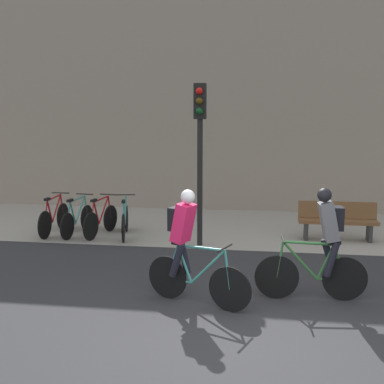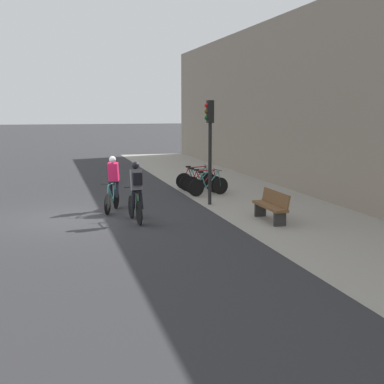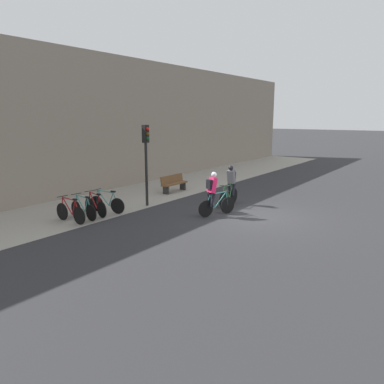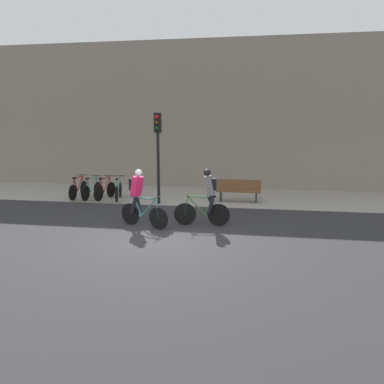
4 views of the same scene
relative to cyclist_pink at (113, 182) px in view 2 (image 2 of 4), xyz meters
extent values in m
plane|color=#2B2B2D|center=(0.94, -1.45, -0.95)|extent=(200.00, 200.00, 0.00)
cube|color=gray|center=(0.94, 5.30, -0.94)|extent=(44.00, 4.50, 0.01)
cube|color=gray|center=(0.94, 7.85, 2.63)|extent=(44.00, 0.60, 7.14)
cylinder|color=black|center=(0.68, -0.26, -0.60)|extent=(0.65, 0.28, 0.69)
cylinder|color=black|center=(-0.34, 0.13, -0.60)|extent=(0.65, 0.28, 0.69)
cylinder|color=teal|center=(0.33, -0.13, -0.32)|extent=(0.57, 0.26, 0.62)
cylinder|color=teal|center=(-0.05, 0.02, -0.34)|extent=(0.27, 0.14, 0.58)
cylinder|color=teal|center=(0.22, -0.09, -0.04)|extent=(0.77, 0.33, 0.07)
cylinder|color=teal|center=(-0.14, 0.05, -0.61)|extent=(0.42, 0.19, 0.05)
cylinder|color=teal|center=(-0.25, 0.10, -0.33)|extent=(0.22, 0.11, 0.56)
cylinder|color=teal|center=(0.64, -0.25, -0.31)|extent=(0.13, 0.08, 0.59)
cylinder|color=black|center=(0.60, -0.23, 0.02)|extent=(0.19, 0.44, 0.03)
cube|color=black|center=(-0.16, 0.06, -0.01)|extent=(0.22, 0.15, 0.06)
cube|color=#EA1E56|center=(-0.07, 0.03, 0.32)|extent=(0.41, 0.41, 0.63)
sphere|color=silver|center=(0.01, 0.00, 0.73)|extent=(0.28, 0.28, 0.22)
cylinder|color=black|center=(-0.15, -0.06, -0.26)|extent=(0.30, 0.20, 0.56)
cylinder|color=black|center=(-0.07, 0.15, -0.26)|extent=(0.26, 0.19, 0.56)
cube|color=black|center=(-0.20, 0.08, 0.37)|extent=(0.23, 0.29, 0.36)
cylinder|color=black|center=(1.38, 0.37, -0.59)|extent=(0.70, 0.08, 0.70)
cylinder|color=black|center=(2.43, 0.43, -0.59)|extent=(0.70, 0.08, 0.70)
cylinder|color=#2D6B33|center=(1.74, 0.39, -0.31)|extent=(0.58, 0.08, 0.62)
cylinder|color=#2D6B33|center=(2.13, 0.41, -0.33)|extent=(0.27, 0.06, 0.58)
cylinder|color=#2D6B33|center=(1.85, 0.40, -0.03)|extent=(0.79, 0.09, 0.07)
cylinder|color=#2D6B33|center=(2.22, 0.42, -0.60)|extent=(0.43, 0.06, 0.05)
cylinder|color=#2D6B33|center=(2.34, 0.43, -0.32)|extent=(0.22, 0.05, 0.56)
cylinder|color=#2D6B33|center=(1.42, 0.37, -0.30)|extent=(0.12, 0.04, 0.59)
cylinder|color=black|center=(1.46, 0.37, 0.03)|extent=(0.06, 0.46, 0.03)
cube|color=black|center=(2.24, 0.42, 0.00)|extent=(0.20, 0.09, 0.06)
cube|color=#5B5B60|center=(2.14, 0.42, 0.33)|extent=(0.34, 0.34, 0.63)
sphere|color=black|center=(2.06, 0.41, 0.74)|extent=(0.23, 0.23, 0.22)
cylinder|color=black|center=(2.19, 0.53, -0.25)|extent=(0.28, 0.13, 0.56)
cylinder|color=black|center=(2.20, 0.31, -0.25)|extent=(0.25, 0.12, 0.56)
cube|color=black|center=(2.28, 0.42, 0.38)|extent=(0.16, 0.27, 0.36)
cylinder|color=black|center=(-3.92, 4.40, -0.61)|extent=(0.04, 0.67, 0.67)
cylinder|color=black|center=(-3.93, 3.37, -0.61)|extent=(0.04, 0.67, 0.67)
cylinder|color=maroon|center=(-3.93, 4.05, -0.33)|extent=(0.04, 0.56, 0.62)
cylinder|color=maroon|center=(-3.93, 3.67, -0.34)|extent=(0.04, 0.26, 0.58)
cylinder|color=maroon|center=(-3.93, 3.93, -0.04)|extent=(0.05, 0.76, 0.07)
cylinder|color=maroon|center=(-3.93, 3.57, -0.62)|extent=(0.04, 0.41, 0.05)
cylinder|color=maroon|center=(-3.93, 3.46, -0.33)|extent=(0.03, 0.22, 0.56)
cylinder|color=maroon|center=(-3.92, 4.35, -0.32)|extent=(0.04, 0.12, 0.59)
cylinder|color=black|center=(-3.92, 4.31, 0.01)|extent=(0.46, 0.03, 0.03)
cube|color=black|center=(-3.93, 3.55, -0.02)|extent=(0.08, 0.20, 0.06)
cylinder|color=black|center=(-3.28, 4.40, -0.62)|extent=(0.09, 0.64, 0.64)
cylinder|color=black|center=(-3.38, 3.37, -0.62)|extent=(0.09, 0.64, 0.64)
cylinder|color=teal|center=(-3.31, 4.05, -0.34)|extent=(0.09, 0.57, 0.62)
cylinder|color=teal|center=(-3.35, 3.67, -0.36)|extent=(0.06, 0.27, 0.58)
cylinder|color=teal|center=(-3.32, 3.93, -0.06)|extent=(0.11, 0.77, 0.07)
cylinder|color=teal|center=(-3.36, 3.57, -0.63)|extent=(0.07, 0.42, 0.05)
cylinder|color=teal|center=(-3.37, 3.46, -0.35)|extent=(0.05, 0.22, 0.56)
cylinder|color=teal|center=(-3.28, 4.35, -0.33)|extent=(0.05, 0.12, 0.59)
cylinder|color=black|center=(-3.29, 4.31, 0.00)|extent=(0.46, 0.07, 0.03)
cube|color=black|center=(-3.36, 3.55, -0.03)|extent=(0.10, 0.21, 0.06)
cylinder|color=black|center=(-2.64, 4.35, -0.61)|extent=(0.15, 0.66, 0.66)
cylinder|color=black|center=(-2.82, 3.41, -0.61)|extent=(0.15, 0.66, 0.66)
cylinder|color=maroon|center=(-2.70, 4.03, -0.33)|extent=(0.13, 0.53, 0.62)
cylinder|color=maroon|center=(-2.77, 3.68, -0.35)|extent=(0.08, 0.25, 0.58)
cylinder|color=maroon|center=(-2.72, 3.93, -0.05)|extent=(0.17, 0.71, 0.07)
cylinder|color=maroon|center=(-2.78, 3.60, -0.62)|extent=(0.10, 0.38, 0.05)
cylinder|color=maroon|center=(-2.80, 3.50, -0.34)|extent=(0.07, 0.21, 0.56)
cylinder|color=maroon|center=(-2.65, 4.32, -0.32)|extent=(0.06, 0.12, 0.58)
cylinder|color=black|center=(-2.66, 4.28, 0.01)|extent=(0.46, 0.11, 0.03)
cube|color=black|center=(-2.78, 3.58, -0.02)|extent=(0.11, 0.21, 0.06)
cylinder|color=black|center=(-2.24, 4.40, -0.62)|extent=(0.17, 0.65, 0.66)
cylinder|color=black|center=(-2.02, 3.37, -0.62)|extent=(0.17, 0.65, 0.66)
cylinder|color=teal|center=(-2.16, 4.05, -0.33)|extent=(0.16, 0.57, 0.62)
cylinder|color=teal|center=(-2.08, 3.66, -0.35)|extent=(0.09, 0.27, 0.58)
cylinder|color=teal|center=(-2.14, 3.93, -0.05)|extent=(0.20, 0.77, 0.07)
cylinder|color=teal|center=(-2.06, 3.57, -0.62)|extent=(0.12, 0.42, 0.05)
cylinder|color=teal|center=(-2.04, 3.46, -0.34)|extent=(0.08, 0.22, 0.56)
cylinder|color=teal|center=(-2.23, 4.36, -0.33)|extent=(0.06, 0.12, 0.59)
cylinder|color=black|center=(-2.22, 4.32, 0.00)|extent=(0.46, 0.12, 0.03)
cube|color=black|center=(-2.06, 3.55, -0.03)|extent=(0.12, 0.21, 0.06)
cylinder|color=black|center=(-0.24, 3.35, 0.84)|extent=(0.12, 0.12, 3.57)
cube|color=black|center=(-0.24, 3.35, 2.25)|extent=(0.26, 0.20, 0.76)
sphere|color=red|center=(-0.24, 3.23, 2.45)|extent=(0.15, 0.15, 0.15)
sphere|color=#4C380A|center=(-0.24, 3.23, 2.25)|extent=(0.15, 0.15, 0.15)
sphere|color=#0C4719|center=(-0.24, 3.23, 2.04)|extent=(0.15, 0.15, 0.15)
cube|color=brown|center=(2.88, 4.24, -0.50)|extent=(1.79, 0.40, 0.08)
cube|color=brown|center=(2.88, 4.42, -0.26)|extent=(1.79, 0.12, 0.40)
cube|color=#2D2D2D|center=(2.16, 4.24, -0.72)|extent=(0.08, 0.36, 0.45)
cube|color=#2D2D2D|center=(3.60, 4.24, -0.72)|extent=(0.08, 0.36, 0.45)
camera|label=1|loc=(1.11, -7.07, 1.93)|focal=45.00mm
camera|label=2|loc=(17.20, -2.01, 2.35)|focal=50.00mm
camera|label=3|loc=(-12.36, -7.77, 3.00)|focal=35.00mm
camera|label=4|loc=(3.47, -10.89, 2.20)|focal=35.00mm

